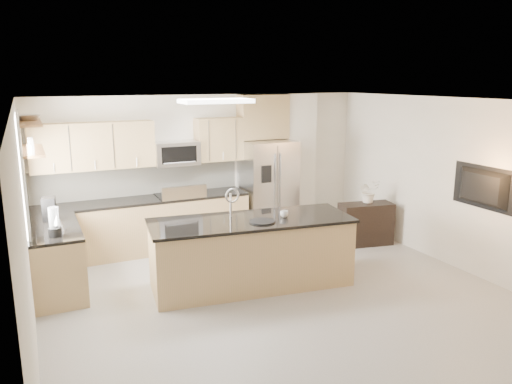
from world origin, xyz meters
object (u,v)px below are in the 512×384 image
cup (284,214)px  platter (262,221)px  refrigerator (268,189)px  blender (54,224)px  credenza (366,224)px  kettle (57,222)px  bowl (28,117)px  island (251,252)px  flower_vase (369,185)px  microwave (176,153)px  range (181,221)px  television (479,188)px  coffee_maker (49,210)px

cup → platter: 0.41m
refrigerator → blender: 4.02m
credenza → kettle: kettle is taller
blender → bowl: bowl is taller
island → bowl: bowl is taller
flower_vase → refrigerator: bearing=141.3°
microwave → kettle: bearing=-145.6°
blender → kettle: (0.05, 0.27, -0.06)m
platter → blender: (-2.58, 0.69, 0.10)m
range → island: (0.43, -2.02, 0.02)m
flower_vase → microwave: bearing=157.0°
blender → kettle: 0.28m
credenza → cup: size_ratio=7.93×
range → flower_vase: flower_vase is taller
refrigerator → television: 3.62m
platter → flower_vase: (2.57, 1.04, 0.07)m
island → cup: island is taller
microwave → blender: bearing=-141.5°
blender → platter: bearing=-15.0°
range → coffee_maker: 2.30m
range → coffee_maker: coffee_maker is taller
range → platter: 2.33m
coffee_maker → flower_vase: flower_vase is taller
cup → television: size_ratio=0.11×
blender → television: (5.58, -1.59, 0.27)m
cup → platter: (-0.39, -0.10, -0.04)m
cup → blender: 3.03m
island → television: 3.38m
kettle → cup: bearing=-16.4°
microwave → coffee_maker: bearing=-158.1°
island → platter: (0.07, -0.19, 0.49)m
microwave → refrigerator: (1.66, -0.17, -0.74)m
credenza → coffee_maker: size_ratio=2.81×
microwave → blender: 2.71m
television → refrigerator: bearing=31.0°
range → coffee_maker: size_ratio=3.45×
range → credenza: (3.00, -1.24, -0.10)m
range → island: bearing=-78.0°
flower_vase → kettle: bearing=-179.1°
credenza → refrigerator: bearing=148.6°
microwave → range: bearing=-90.0°
island → blender: size_ratio=7.69×
coffee_maker → bowl: 1.33m
island → kettle: bearing=169.9°
flower_vase → cup: bearing=-156.7°
refrigerator → credenza: bearing=-41.8°
flower_vase → range: bearing=159.0°
cup → microwave: bearing=111.8°
island → credenza: island is taller
credenza → coffee_maker: (-5.09, 0.52, 0.71)m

